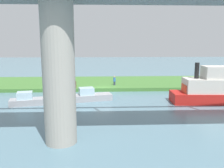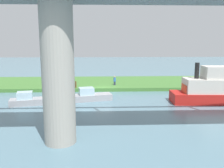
% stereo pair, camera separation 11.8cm
% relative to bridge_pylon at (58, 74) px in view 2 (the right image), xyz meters
% --- Properties ---
extents(ground_plane, '(160.00, 160.00, 0.00)m').
position_rel_bridge_pylon_xyz_m(ground_plane, '(-3.11, -17.21, -4.83)').
color(ground_plane, slate).
extents(grassy_bank, '(80.00, 12.00, 0.50)m').
position_rel_bridge_pylon_xyz_m(grassy_bank, '(-3.11, -23.21, -4.58)').
color(grassy_bank, '#427533').
rests_on(grassy_bank, ground).
extents(bridge_pylon, '(2.20, 2.20, 9.66)m').
position_rel_bridge_pylon_xyz_m(bridge_pylon, '(0.00, 0.00, 0.00)').
color(bridge_pylon, '#9E998E').
rests_on(bridge_pylon, ground).
extents(person_on_bank, '(0.48, 0.48, 1.39)m').
position_rel_bridge_pylon_xyz_m(person_on_bank, '(-4.88, -19.85, -3.63)').
color(person_on_bank, '#2D334C').
rests_on(person_on_bank, grassy_bank).
extents(mooring_post, '(0.20, 0.20, 0.97)m').
position_rel_bridge_pylon_xyz_m(mooring_post, '(0.83, -17.78, -3.84)').
color(mooring_post, brown).
rests_on(mooring_post, grassy_bank).
extents(motorboat_red, '(9.30, 3.55, 4.68)m').
position_rel_bridge_pylon_xyz_m(motorboat_red, '(-16.00, -10.55, -3.10)').
color(motorboat_red, red).
rests_on(motorboat_red, ground).
extents(skiff_small, '(5.05, 2.75, 1.59)m').
position_rel_bridge_pylon_xyz_m(skiff_small, '(-1.52, -12.21, -4.26)').
color(skiff_small, '#99999E').
rests_on(skiff_small, ground).
extents(riverboat_paddlewheel, '(4.78, 2.58, 1.51)m').
position_rel_bridge_pylon_xyz_m(riverboat_paddlewheel, '(5.26, -10.44, -4.29)').
color(riverboat_paddlewheel, '#99999E').
rests_on(riverboat_paddlewheel, ground).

